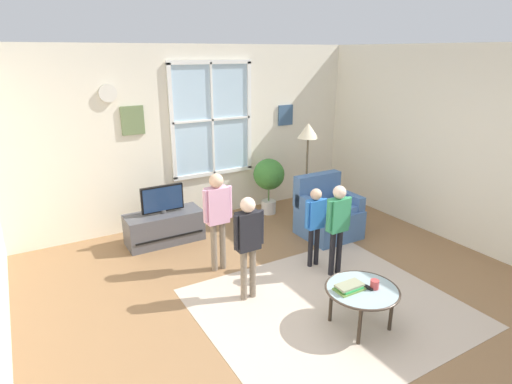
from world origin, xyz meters
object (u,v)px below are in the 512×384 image
object	(u,v)px
armchair	(327,214)
remote_near_books	(367,287)
coffee_table	(362,291)
person_blue_shirt	(315,218)
cup	(375,284)
person_black_shirt	(248,237)
person_pink_shirt	(217,211)
television	(162,199)
tv_stand	(164,227)
book_stack	(349,287)
person_green_shirt	(338,220)
floor_lamp	(308,141)
potted_plant_by_window	(269,177)

from	to	relation	value
armchair	remote_near_books	world-z (taller)	armchair
coffee_table	person_blue_shirt	distance (m)	1.29
armchair	cup	bearing A→B (deg)	-117.65
person_black_shirt	person_pink_shirt	world-z (taller)	person_pink_shirt
television	person_black_shirt	size ratio (longest dim) A/B	0.50
person_pink_shirt	person_blue_shirt	world-z (taller)	person_pink_shirt
tv_stand	book_stack	distance (m)	2.93
television	person_pink_shirt	world-z (taller)	person_pink_shirt
armchair	person_black_shirt	size ratio (longest dim) A/B	0.74
person_green_shirt	floor_lamp	bearing A→B (deg)	65.94
person_green_shirt	potted_plant_by_window	distance (m)	2.16
armchair	potted_plant_by_window	xyz separation A→B (m)	(-0.27, 1.18, 0.30)
book_stack	person_black_shirt	distance (m)	1.14
person_blue_shirt	potted_plant_by_window	distance (m)	1.89
person_black_shirt	remote_near_books	bearing A→B (deg)	-52.70
potted_plant_by_window	television	bearing A→B (deg)	-173.62
tv_stand	remote_near_books	bearing A→B (deg)	-69.39
cup	floor_lamp	bearing A→B (deg)	67.44
tv_stand	armchair	bearing A→B (deg)	-24.52
person_green_shirt	floor_lamp	world-z (taller)	floor_lamp
person_pink_shirt	floor_lamp	size ratio (longest dim) A/B	0.79
television	book_stack	bearing A→B (deg)	-72.07
tv_stand	person_blue_shirt	distance (m)	2.17
tv_stand	person_green_shirt	xyz separation A→B (m)	(1.48, -1.92, 0.49)
person_pink_shirt	person_blue_shirt	bearing A→B (deg)	-25.68
armchair	remote_near_books	bearing A→B (deg)	-119.52
tv_stand	person_pink_shirt	distance (m)	1.28
remote_near_books	potted_plant_by_window	xyz separation A→B (m)	(0.79, 3.04, 0.20)
book_stack	floor_lamp	distance (m)	2.82
tv_stand	television	world-z (taller)	television
television	potted_plant_by_window	bearing A→B (deg)	6.38
television	person_black_shirt	world-z (taller)	person_black_shirt
coffee_table	potted_plant_by_window	bearing A→B (deg)	74.57
tv_stand	potted_plant_by_window	bearing A→B (deg)	6.30
television	coffee_table	world-z (taller)	television
book_stack	person_blue_shirt	world-z (taller)	person_blue_shirt
coffee_table	remote_near_books	xyz separation A→B (m)	(0.05, -0.01, 0.04)
person_black_shirt	potted_plant_by_window	world-z (taller)	person_black_shirt
armchair	coffee_table	xyz separation A→B (m)	(-1.11, -1.86, 0.06)
person_black_shirt	person_pink_shirt	xyz separation A→B (m)	(-0.00, 0.75, 0.04)
person_black_shirt	book_stack	bearing A→B (deg)	-57.89
book_stack	television	bearing A→B (deg)	107.93
tv_stand	potted_plant_by_window	xyz separation A→B (m)	(1.86, 0.21, 0.41)
remote_near_books	person_blue_shirt	distance (m)	1.28
television	potted_plant_by_window	distance (m)	1.87
television	armchair	bearing A→B (deg)	-24.46
book_stack	floor_lamp	xyz separation A→B (m)	(1.25, 2.37, 0.86)
television	armchair	xyz separation A→B (m)	(2.13, -0.97, -0.32)
book_stack	person_green_shirt	size ratio (longest dim) A/B	0.25
armchair	coffee_table	distance (m)	2.17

